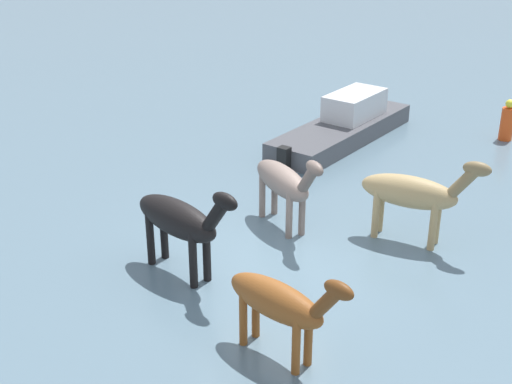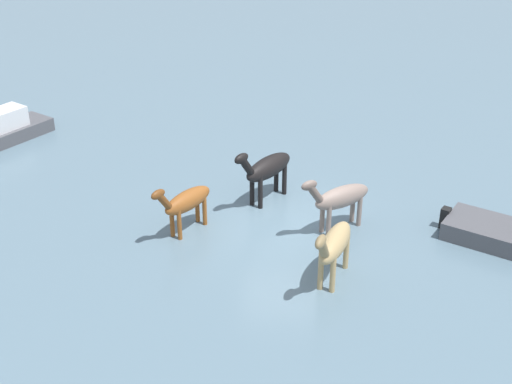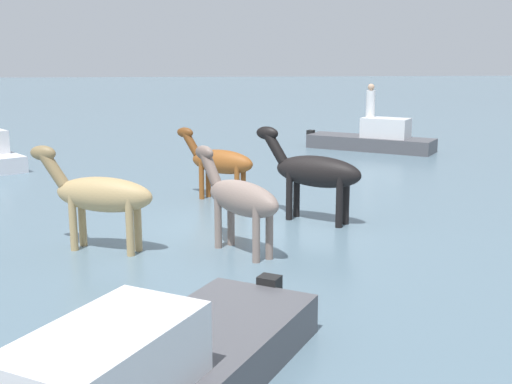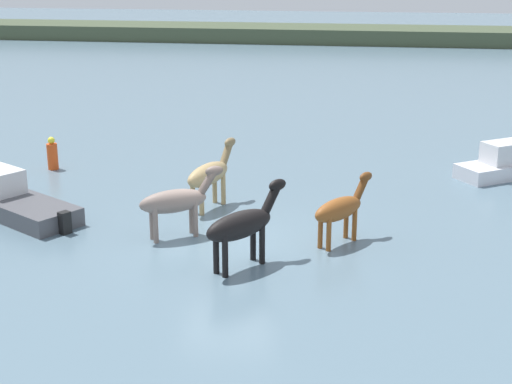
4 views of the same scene
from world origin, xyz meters
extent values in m
plane|color=slate|center=(0.00, 0.00, 0.00)|extent=(156.99, 156.99, 0.00)
ellipsoid|color=brown|center=(2.74, 0.34, 0.95)|extent=(1.43, 1.67, 0.58)
cylinder|color=brown|center=(2.93, 0.84, 0.47)|extent=(0.13, 0.13, 0.95)
cylinder|color=brown|center=(3.16, 0.67, 0.47)|extent=(0.13, 0.13, 0.95)
cylinder|color=brown|center=(2.32, 0.02, 0.47)|extent=(0.13, 0.13, 0.95)
cylinder|color=brown|center=(2.54, -0.15, 0.47)|extent=(0.13, 0.13, 0.95)
cylinder|color=brown|center=(3.28, 1.07, 1.32)|extent=(0.47, 0.54, 0.63)
ellipsoid|color=brown|center=(3.39, 1.22, 1.58)|extent=(0.44, 0.49, 0.25)
ellipsoid|color=black|center=(0.52, -1.56, 1.08)|extent=(1.66, 1.90, 0.66)
cylinder|color=black|center=(0.76, -1.00, 0.54)|extent=(0.14, 0.14, 1.08)
cylinder|color=black|center=(1.01, -1.20, 0.54)|extent=(0.14, 0.14, 1.08)
cylinder|color=black|center=(0.04, -1.93, 0.54)|extent=(0.14, 0.14, 1.08)
cylinder|color=black|center=(0.29, -2.12, 0.54)|extent=(0.14, 0.14, 1.08)
cylinder|color=black|center=(1.16, -0.74, 1.51)|extent=(0.55, 0.61, 0.72)
ellipsoid|color=black|center=(1.29, -0.58, 1.80)|extent=(0.51, 0.56, 0.29)
ellipsoid|color=gray|center=(-1.51, 0.16, 1.01)|extent=(1.81, 1.47, 0.61)
cylinder|color=gray|center=(-1.14, 0.59, 0.50)|extent=(0.13, 0.13, 1.01)
cylinder|color=gray|center=(-0.98, 0.34, 0.50)|extent=(0.13, 0.13, 1.01)
cylinder|color=gray|center=(-2.05, -0.03, 0.50)|extent=(0.13, 0.13, 1.01)
cylinder|color=gray|center=(-1.88, -0.27, 0.50)|extent=(0.13, 0.13, 1.01)
cylinder|color=#63544C|center=(-0.71, 0.70, 1.40)|extent=(0.58, 0.49, 0.67)
ellipsoid|color=#63544C|center=(-0.55, 0.81, 1.68)|extent=(0.53, 0.45, 0.27)
ellipsoid|color=tan|center=(-1.12, 2.61, 1.04)|extent=(1.22, 1.95, 0.63)
cylinder|color=tan|center=(-1.05, 3.19, 0.52)|extent=(0.14, 0.14, 1.04)
cylinder|color=tan|center=(-0.77, 3.08, 0.52)|extent=(0.14, 0.14, 1.04)
cylinder|color=tan|center=(-1.47, 2.15, 0.52)|extent=(0.14, 0.14, 1.04)
cylinder|color=tan|center=(-1.19, 2.03, 0.52)|extent=(0.14, 0.14, 1.04)
cylinder|color=olive|center=(-0.75, 3.54, 1.45)|extent=(0.42, 0.62, 0.69)
ellipsoid|color=olive|center=(-0.67, 3.72, 1.73)|extent=(0.39, 0.56, 0.28)
cube|color=#4C4C51|center=(-6.78, 1.45, 0.18)|extent=(5.24, 4.00, 0.66)
cube|color=silver|center=(-7.32, 1.78, 0.86)|extent=(2.15, 1.87, 0.70)
cube|color=black|center=(-4.46, 0.02, 0.25)|extent=(0.35, 0.36, 0.71)
cylinder|color=#E54C19|center=(-7.29, 5.92, 0.45)|extent=(0.36, 0.36, 0.90)
sphere|color=yellow|center=(-7.29, 5.92, 1.02)|extent=(0.24, 0.24, 0.24)
camera|label=1|loc=(11.14, 0.91, 6.44)|focal=48.38mm
camera|label=2|loc=(0.48, 16.89, 9.82)|focal=48.06mm
camera|label=3|loc=(-12.65, 0.97, 3.55)|focal=45.75mm
camera|label=4|loc=(3.43, -18.01, 7.20)|focal=53.49mm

